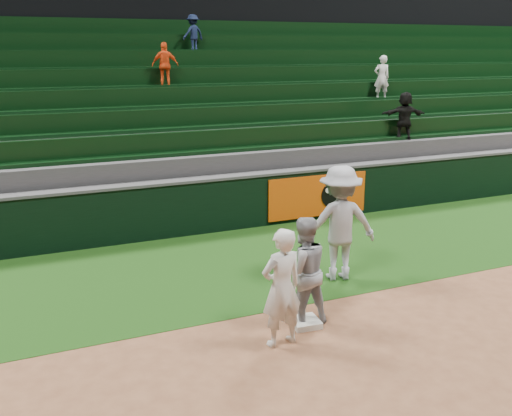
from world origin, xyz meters
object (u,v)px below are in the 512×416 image
(first_baseman, at_px, (282,288))
(base_coach, at_px, (339,223))
(first_base, at_px, (305,322))
(baserunner, at_px, (303,271))

(first_baseman, relative_size, base_coach, 0.83)
(first_base, height_order, first_baseman, first_baseman)
(first_baseman, height_order, baserunner, first_baseman)
(baserunner, xyz_separation_m, base_coach, (1.39, 1.27, 0.21))
(first_baseman, xyz_separation_m, baserunner, (0.58, 0.48, -0.02))
(first_base, bearing_deg, first_baseman, -147.66)
(first_base, relative_size, base_coach, 0.20)
(baserunner, bearing_deg, base_coach, -135.14)
(first_base, relative_size, baserunner, 0.25)
(first_baseman, height_order, base_coach, base_coach)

